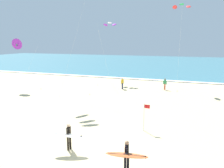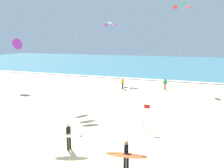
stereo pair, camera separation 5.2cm
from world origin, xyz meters
name	(u,v)px [view 1 (the left image)]	position (x,y,z in m)	size (l,w,h in m)	color
ground_plane	(87,152)	(0.00, 0.00, 0.00)	(160.00, 160.00, 0.00)	#CCB789
ocean_water	(167,63)	(0.00, 55.50, 0.04)	(160.00, 60.00, 0.08)	teal
shoreline_foam	(152,80)	(0.00, 25.80, 0.09)	(160.00, 1.13, 0.01)	white
surfer_lead	(127,155)	(2.80, -1.24, 1.04)	(2.18, 1.13, 1.71)	black
surfer_trailing	(68,135)	(-1.15, -0.20, 1.04)	(2.08, 1.12, 1.71)	black
kite_arc_ivory_mid	(110,24)	(-6.61, 22.71, 9.25)	(2.30, 4.76, 9.57)	purple
kite_delta_violet_far	(17,44)	(-16.49, 12.95, 6.21)	(3.68, 0.98, 6.97)	purple
kite_arc_emerald_high	(182,6)	(4.29, 21.11, 11.23)	(2.45, 3.35, 11.58)	red
bystander_green_top	(165,84)	(2.79, 18.82, 0.81)	(0.49, 0.23, 1.59)	#D8593F
bystander_yellow_top	(122,83)	(-2.87, 17.40, 0.81)	(0.30, 0.46, 1.59)	#2D334C
lifeguard_flag	(145,114)	(2.67, 4.33, 1.27)	(0.45, 0.05, 2.10)	silver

